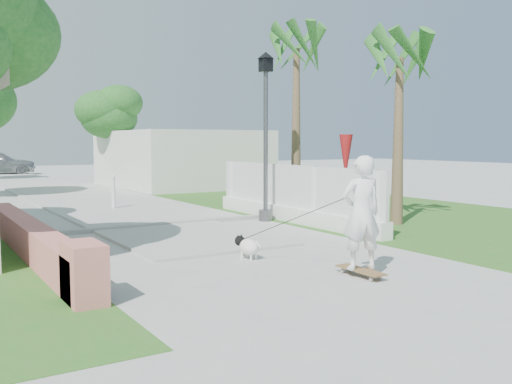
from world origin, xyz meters
TOP-DOWN VIEW (x-y plane):
  - ground at (0.00, 0.00)m, footprint 90.00×90.00m
  - path_strip at (0.00, 20.00)m, footprint 3.20×36.00m
  - curb at (0.00, 6.00)m, footprint 6.50×0.25m
  - grass_right at (7.00, 8.00)m, footprint 8.00×20.00m
  - pink_wall at (-3.30, 3.55)m, footprint 0.45×8.20m
  - lattice_fence at (3.40, 5.00)m, footprint 0.35×7.00m
  - building_right at (6.00, 18.00)m, footprint 6.00×8.00m
  - street_lamp at (2.90, 5.50)m, footprint 0.44×0.44m
  - bollard at (0.20, 10.00)m, footprint 0.14×0.14m
  - patio_umbrella at (4.80, 4.50)m, footprint 0.36×0.36m
  - tree_path_right at (3.22, 19.98)m, footprint 3.00×3.00m
  - palm_far at (4.60, 6.50)m, footprint 1.80×1.80m
  - palm_near at (5.40, 3.20)m, footprint 1.80×1.80m
  - skateboarder at (0.41, 0.23)m, footprint 1.19×2.75m
  - dog at (-0.04, 1.50)m, footprint 0.41×0.61m

SIDE VIEW (x-z plane):
  - ground at x=0.00m, z-range 0.00..0.00m
  - grass_right at x=7.00m, z-range 0.00..0.01m
  - path_strip at x=0.00m, z-range 0.00..0.06m
  - curb at x=0.00m, z-range 0.00..0.10m
  - dog at x=-0.04m, z-range 0.02..0.45m
  - pink_wall at x=-3.30m, z-range -0.09..0.71m
  - lattice_fence at x=3.40m, z-range -0.21..1.29m
  - bollard at x=0.20m, z-range 0.04..1.13m
  - skateboarder at x=0.41m, z-range -0.10..1.79m
  - building_right at x=6.00m, z-range 0.00..2.60m
  - patio_umbrella at x=4.80m, z-range 0.54..2.84m
  - street_lamp at x=2.90m, z-range 0.21..4.65m
  - tree_path_right at x=3.22m, z-range 1.10..5.89m
  - palm_near at x=5.40m, z-range 1.60..6.30m
  - palm_far at x=4.60m, z-range 1.83..7.13m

